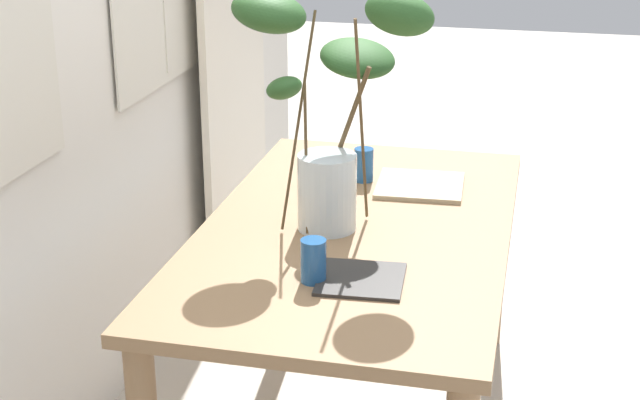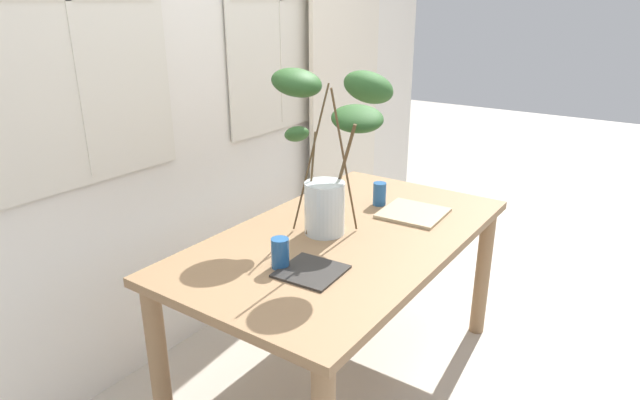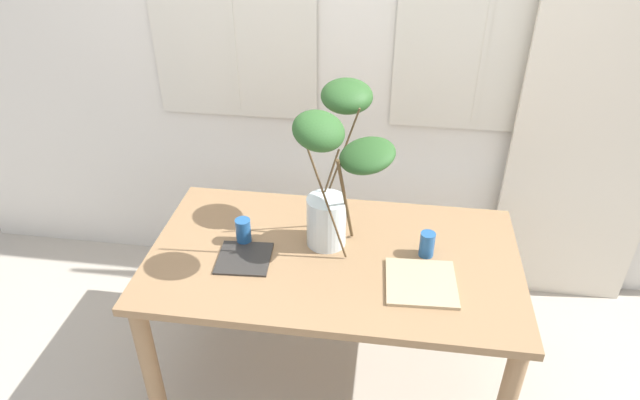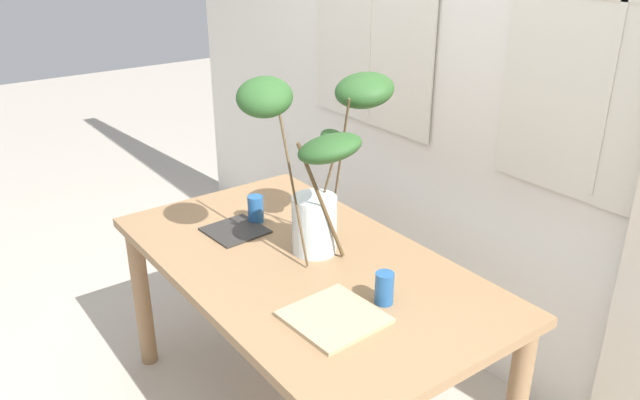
# 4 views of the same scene
# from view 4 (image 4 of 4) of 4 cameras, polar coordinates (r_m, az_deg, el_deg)

# --- Properties ---
(back_wall_with_windows) EXTENTS (4.60, 0.14, 2.66)m
(back_wall_with_windows) POSITION_cam_4_polar(r_m,az_deg,el_deg) (2.71, 14.18, 11.71)
(back_wall_with_windows) COLOR silver
(back_wall_with_windows) RESTS_ON ground
(dining_table) EXTENTS (1.56, 0.88, 0.72)m
(dining_table) POSITION_cam_4_polar(r_m,az_deg,el_deg) (2.41, -1.47, -7.60)
(dining_table) COLOR #93704C
(dining_table) RESTS_ON ground
(vase_with_branches) EXTENTS (0.41, 0.62, 0.72)m
(vase_with_branches) POSITION_cam_4_polar(r_m,az_deg,el_deg) (2.24, 0.05, 3.78)
(vase_with_branches) COLOR silver
(vase_with_branches) RESTS_ON dining_table
(drinking_glass_blue_left) EXTENTS (0.07, 0.07, 0.11)m
(drinking_glass_blue_left) POSITION_cam_4_polar(r_m,az_deg,el_deg) (2.64, -5.79, -0.81)
(drinking_glass_blue_left) COLOR #235693
(drinking_glass_blue_left) RESTS_ON dining_table
(drinking_glass_blue_right) EXTENTS (0.06, 0.06, 0.11)m
(drinking_glass_blue_right) POSITION_cam_4_polar(r_m,az_deg,el_deg) (2.10, 5.79, -7.87)
(drinking_glass_blue_right) COLOR #235693
(drinking_glass_blue_right) RESTS_ON dining_table
(plate_square_left) EXTENTS (0.23, 0.23, 0.01)m
(plate_square_left) POSITION_cam_4_polar(r_m,az_deg,el_deg) (2.59, -7.62, -2.73)
(plate_square_left) COLOR #2D2B28
(plate_square_left) RESTS_ON dining_table
(plate_square_right) EXTENTS (0.29, 0.29, 0.01)m
(plate_square_right) POSITION_cam_4_polar(r_m,az_deg,el_deg) (2.03, 1.26, -10.47)
(plate_square_right) COLOR tan
(plate_square_right) RESTS_ON dining_table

